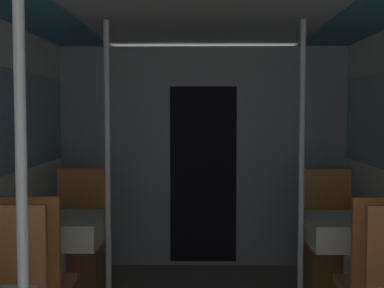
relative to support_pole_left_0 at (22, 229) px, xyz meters
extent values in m
cube|color=gray|center=(0.67, 3.27, 0.00)|extent=(2.75, 0.08, 2.12)
cube|color=black|center=(0.67, 3.22, -0.17)|extent=(0.64, 0.01, 1.69)
cube|color=#D17A42|center=(-0.35, 0.76, -0.31)|extent=(0.42, 0.04, 0.55)
cylinder|color=silver|center=(0.00, 0.00, 0.00)|extent=(0.04, 0.04, 2.12)
cylinder|color=#B7B7BC|center=(-0.35, 1.78, -0.69)|extent=(0.09, 0.09, 0.72)
cube|color=#93704C|center=(-0.35, 1.78, -0.32)|extent=(0.57, 0.57, 0.02)
cube|color=beige|center=(-0.35, 1.78, -0.39)|extent=(0.61, 0.61, 0.18)
cube|color=#D17A42|center=(-0.35, 1.21, -0.61)|extent=(0.42, 0.42, 0.05)
cube|color=#D17A42|center=(-0.35, 1.01, -0.31)|extent=(0.42, 0.04, 0.55)
cube|color=#9C5B31|center=(-0.35, 2.35, -0.85)|extent=(0.36, 0.36, 0.42)
cube|color=#D17A42|center=(-0.35, 2.35, -0.61)|extent=(0.42, 0.42, 0.05)
cube|color=#D17A42|center=(-0.35, 2.54, -0.31)|extent=(0.42, 0.04, 0.55)
cylinder|color=silver|center=(0.00, 1.78, 0.00)|extent=(0.04, 0.04, 2.12)
cylinder|color=#B7B7BC|center=(1.69, 1.78, -0.69)|extent=(0.09, 0.09, 0.72)
cube|color=#93704C|center=(1.69, 1.78, -0.32)|extent=(0.57, 0.57, 0.02)
cube|color=beige|center=(1.69, 1.78, -0.39)|extent=(0.61, 0.61, 0.18)
cube|color=#9C5B31|center=(1.69, 2.35, -0.85)|extent=(0.36, 0.36, 0.42)
cube|color=#D17A42|center=(1.69, 2.35, -0.61)|extent=(0.42, 0.42, 0.05)
cube|color=#D17A42|center=(1.69, 2.54, -0.31)|extent=(0.42, 0.04, 0.55)
cylinder|color=silver|center=(1.34, 1.78, 0.00)|extent=(0.04, 0.04, 2.12)
camera|label=1|loc=(0.65, -1.90, 0.42)|focal=50.00mm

